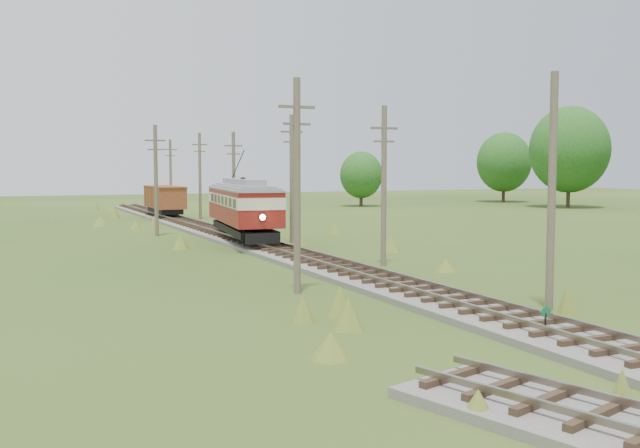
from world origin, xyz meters
name	(u,v)px	position (x,y,z in m)	size (l,w,h in m)	color
ground	(586,349)	(0.00, 0.00, 0.00)	(260.00, 260.00, 0.00)	#284314
railbed_main	(236,238)	(0.00, 34.00, 0.19)	(3.60, 96.00, 0.57)	#605B54
switch_marker	(545,318)	(-0.20, 1.50, 0.63)	(0.45, 0.06, 1.08)	black
streetcar	(243,204)	(0.00, 32.21, 2.75)	(4.68, 13.20, 5.98)	black
gondola	(165,199)	(0.00, 58.39, 2.11)	(2.84, 8.62, 2.86)	black
gravel_pile	(232,218)	(4.17, 48.55, 0.61)	(3.60, 3.81, 1.31)	gray
utility_pole_r_1	(552,192)	(3.10, 5.00, 4.40)	(0.30, 0.30, 8.80)	brown
utility_pole_r_2	(384,184)	(3.30, 18.00, 4.42)	(1.60, 0.30, 8.60)	brown
utility_pole_r_3	(292,177)	(3.20, 31.00, 4.63)	(1.60, 0.30, 9.00)	brown
utility_pole_r_4	(234,179)	(3.00, 44.00, 4.32)	(1.60, 0.30, 8.40)	brown
utility_pole_r_5	(200,175)	(3.40, 57.00, 4.58)	(1.60, 0.30, 8.90)	brown
utility_pole_r_6	(171,175)	(3.20, 70.00, 4.47)	(1.60, 0.30, 8.70)	brown
utility_pole_l_a	(297,184)	(-4.20, 12.00, 4.63)	(1.60, 0.30, 9.00)	brown
utility_pole_l_b	(156,179)	(-4.50, 40.00, 4.42)	(1.60, 0.30, 8.60)	brown
tree_right_4	(569,150)	(54.00, 58.00, 7.75)	(10.50, 10.50, 13.53)	#38281C
tree_right_5	(504,162)	(56.00, 74.00, 6.19)	(8.40, 8.40, 10.82)	#38281C
tree_mid_b	(361,175)	(30.00, 72.00, 4.33)	(5.88, 5.88, 7.57)	#38281C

